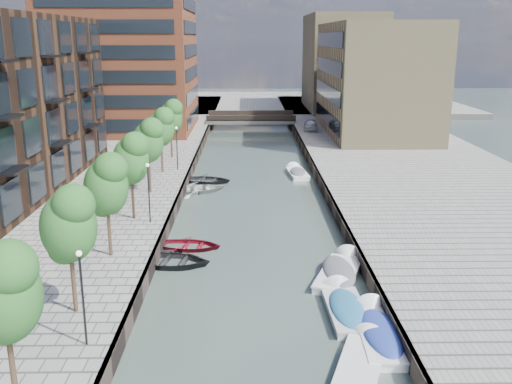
{
  "coord_description": "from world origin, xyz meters",
  "views": [
    {
      "loc": [
        -0.55,
        -13.08,
        13.22
      ],
      "look_at": [
        0.0,
        22.59,
        3.5
      ],
      "focal_mm": 40.0,
      "sensor_mm": 36.0,
      "label": 1
    }
  ],
  "objects_px": {
    "sloop_2": "(190,248)",
    "motorboat_3": "(345,308)",
    "motorboat_4": "(297,173)",
    "car": "(311,125)",
    "tree_3": "(131,158)",
    "tree_5": "(161,126)",
    "tree_2": "(106,183)",
    "motorboat_2": "(362,361)",
    "tree_1": "(68,222)",
    "sloop_1": "(170,265)",
    "motorboat_1": "(341,272)",
    "tree_4": "(148,140)",
    "sloop_4": "(206,183)",
    "sloop_3": "(198,192)",
    "tree_0": "(3,290)",
    "motorboat_0": "(379,332)",
    "bridge": "(251,119)"
  },
  "relations": [
    {
      "from": "sloop_2",
      "to": "motorboat_3",
      "type": "height_order",
      "value": "motorboat_3"
    },
    {
      "from": "motorboat_4",
      "to": "car",
      "type": "relative_size",
      "value": 1.15
    },
    {
      "from": "tree_3",
      "to": "tree_5",
      "type": "height_order",
      "value": "same"
    },
    {
      "from": "tree_2",
      "to": "motorboat_2",
      "type": "distance_m",
      "value": 16.98
    },
    {
      "from": "motorboat_4",
      "to": "tree_2",
      "type": "bearing_deg",
      "value": -118.32
    },
    {
      "from": "tree_1",
      "to": "motorboat_3",
      "type": "bearing_deg",
      "value": 7.51
    },
    {
      "from": "sloop_1",
      "to": "motorboat_1",
      "type": "height_order",
      "value": "motorboat_1"
    },
    {
      "from": "tree_4",
      "to": "motorboat_3",
      "type": "bearing_deg",
      "value": -56.54
    },
    {
      "from": "sloop_4",
      "to": "car",
      "type": "xyz_separation_m",
      "value": [
        12.55,
        24.82,
        1.72
      ]
    },
    {
      "from": "motorboat_1",
      "to": "tree_5",
      "type": "bearing_deg",
      "value": 121.25
    },
    {
      "from": "sloop_4",
      "to": "motorboat_4",
      "type": "bearing_deg",
      "value": -61.9
    },
    {
      "from": "sloop_3",
      "to": "motorboat_2",
      "type": "bearing_deg",
      "value": 178.45
    },
    {
      "from": "motorboat_2",
      "to": "tree_0",
      "type": "bearing_deg",
      "value": -162.38
    },
    {
      "from": "motorboat_0",
      "to": "car",
      "type": "distance_m",
      "value": 53.53
    },
    {
      "from": "tree_1",
      "to": "tree_4",
      "type": "relative_size",
      "value": 1.0
    },
    {
      "from": "tree_3",
      "to": "motorboat_0",
      "type": "height_order",
      "value": "tree_3"
    },
    {
      "from": "tree_3",
      "to": "sloop_1",
      "type": "distance_m",
      "value": 8.76
    },
    {
      "from": "sloop_2",
      "to": "motorboat_4",
      "type": "distance_m",
      "value": 22.02
    },
    {
      "from": "tree_4",
      "to": "car",
      "type": "relative_size",
      "value": 1.4
    },
    {
      "from": "motorboat_0",
      "to": "car",
      "type": "height_order",
      "value": "car"
    },
    {
      "from": "bridge",
      "to": "tree_2",
      "type": "distance_m",
      "value": 54.81
    },
    {
      "from": "tree_5",
      "to": "tree_0",
      "type": "bearing_deg",
      "value": -90.0
    },
    {
      "from": "tree_1",
      "to": "tree_4",
      "type": "bearing_deg",
      "value": 90.0
    },
    {
      "from": "motorboat_0",
      "to": "sloop_2",
      "type": "bearing_deg",
      "value": 130.51
    },
    {
      "from": "tree_0",
      "to": "tree_5",
      "type": "height_order",
      "value": "same"
    },
    {
      "from": "sloop_3",
      "to": "sloop_4",
      "type": "xyz_separation_m",
      "value": [
        0.41,
        3.38,
        0.0
      ]
    },
    {
      "from": "sloop_4",
      "to": "motorboat_1",
      "type": "height_order",
      "value": "motorboat_1"
    },
    {
      "from": "sloop_1",
      "to": "motorboat_4",
      "type": "height_order",
      "value": "motorboat_4"
    },
    {
      "from": "tree_0",
      "to": "motorboat_0",
      "type": "relative_size",
      "value": 1.09
    },
    {
      "from": "bridge",
      "to": "motorboat_3",
      "type": "xyz_separation_m",
      "value": [
        4.27,
        -59.32,
        -1.18
      ]
    },
    {
      "from": "sloop_1",
      "to": "motorboat_1",
      "type": "xyz_separation_m",
      "value": [
        10.01,
        -1.69,
        0.22
      ]
    },
    {
      "from": "sloop_3",
      "to": "car",
      "type": "xyz_separation_m",
      "value": [
        12.95,
        28.2,
        1.72
      ]
    },
    {
      "from": "motorboat_3",
      "to": "motorboat_0",
      "type": "bearing_deg",
      "value": -64.81
    },
    {
      "from": "tree_0",
      "to": "motorboat_3",
      "type": "relative_size",
      "value": 1.13
    },
    {
      "from": "bridge",
      "to": "motorboat_2",
      "type": "relative_size",
      "value": 2.58
    },
    {
      "from": "tree_5",
      "to": "car",
      "type": "height_order",
      "value": "tree_5"
    },
    {
      "from": "tree_5",
      "to": "sloop_1",
      "type": "xyz_separation_m",
      "value": [
        3.25,
        -20.17,
        -5.31
      ]
    },
    {
      "from": "motorboat_1",
      "to": "car",
      "type": "bearing_deg",
      "value": 85.94
    },
    {
      "from": "tree_1",
      "to": "motorboat_2",
      "type": "xyz_separation_m",
      "value": [
        12.73,
        -2.96,
        -5.21
      ]
    },
    {
      "from": "motorboat_0",
      "to": "motorboat_2",
      "type": "height_order",
      "value": "motorboat_0"
    },
    {
      "from": "sloop_2",
      "to": "sloop_4",
      "type": "xyz_separation_m",
      "value": [
        -0.16,
        17.22,
        0.0
      ]
    },
    {
      "from": "tree_5",
      "to": "motorboat_0",
      "type": "xyz_separation_m",
      "value": [
        13.92,
        -28.78,
        -5.09
      ]
    },
    {
      "from": "tree_0",
      "to": "sloop_4",
      "type": "bearing_deg",
      "value": 83.42
    },
    {
      "from": "sloop_4",
      "to": "motorboat_2",
      "type": "bearing_deg",
      "value": -154.93
    },
    {
      "from": "sloop_1",
      "to": "tree_3",
      "type": "bearing_deg",
      "value": 37.28
    },
    {
      "from": "tree_1",
      "to": "motorboat_0",
      "type": "xyz_separation_m",
      "value": [
        13.92,
        -0.78,
        -5.09
      ]
    },
    {
      "from": "tree_0",
      "to": "sloop_1",
      "type": "distance_m",
      "value": 16.09
    },
    {
      "from": "sloop_4",
      "to": "tree_1",
      "type": "bearing_deg",
      "value": -178.93
    },
    {
      "from": "motorboat_2",
      "to": "tree_4",
      "type": "bearing_deg",
      "value": 117.99
    },
    {
      "from": "tree_2",
      "to": "tree_3",
      "type": "xyz_separation_m",
      "value": [
        0.0,
        7.0,
        0.0
      ]
    }
  ]
}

